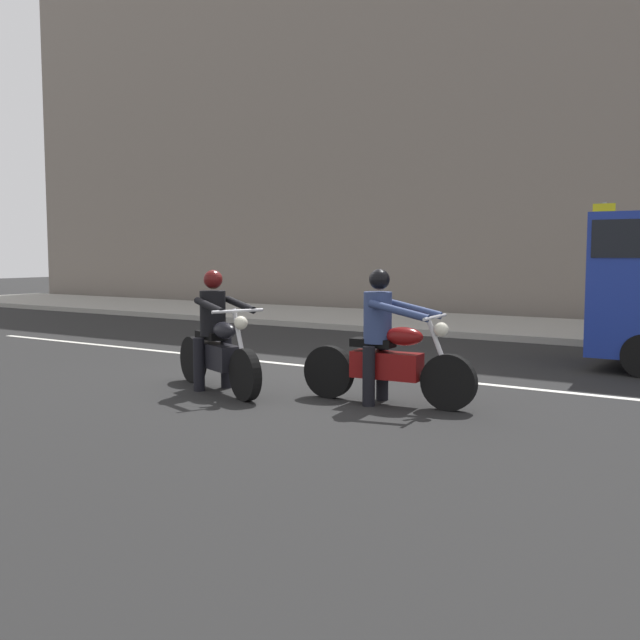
% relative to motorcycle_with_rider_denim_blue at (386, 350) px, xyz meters
% --- Properties ---
extents(ground_plane, '(80.00, 80.00, 0.00)m').
position_rel_motorcycle_with_rider_denim_blue_xyz_m(ground_plane, '(-2.01, 1.00, -0.66)').
color(ground_plane, black).
extents(sidewalk_slab, '(40.00, 4.40, 0.14)m').
position_rel_motorcycle_with_rider_denim_blue_xyz_m(sidewalk_slab, '(-2.01, 9.00, -0.59)').
color(sidewalk_slab, '#99968E').
rests_on(sidewalk_slab, ground_plane).
extents(building_facade, '(40.00, 1.40, 14.08)m').
position_rel_motorcycle_with_rider_denim_blue_xyz_m(building_facade, '(-2.01, 12.40, 6.38)').
color(building_facade, slate).
rests_on(building_facade, ground_plane).
extents(lane_marking_stripe, '(18.00, 0.14, 0.01)m').
position_rel_motorcycle_with_rider_denim_blue_xyz_m(lane_marking_stripe, '(-1.31, 1.90, -0.66)').
color(lane_marking_stripe, silver).
rests_on(lane_marking_stripe, ground_plane).
extents(motorcycle_with_rider_denim_blue, '(2.22, 0.70, 1.63)m').
position_rel_motorcycle_with_rider_denim_blue_xyz_m(motorcycle_with_rider_denim_blue, '(0.00, 0.00, 0.00)').
color(motorcycle_with_rider_denim_blue, black).
rests_on(motorcycle_with_rider_denim_blue, ground_plane).
extents(motorcycle_with_rider_black_leather, '(2.07, 1.05, 1.59)m').
position_rel_motorcycle_with_rider_denim_blue_xyz_m(motorcycle_with_rider_black_leather, '(-2.25, -0.47, -0.01)').
color(motorcycle_with_rider_black_leather, black).
rests_on(motorcycle_with_rider_black_leather, ground_plane).
extents(street_sign_post, '(0.44, 0.08, 2.70)m').
position_rel_motorcycle_with_rider_denim_blue_xyz_m(street_sign_post, '(0.74, 8.03, 1.11)').
color(street_sign_post, gray).
rests_on(street_sign_post, sidewalk_slab).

